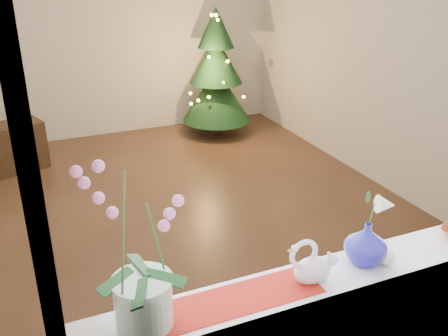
{
  "coord_description": "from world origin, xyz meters",
  "views": [
    {
      "loc": [
        -1.08,
        -3.85,
        2.21
      ],
      "look_at": [
        -0.02,
        -1.4,
        1.05
      ],
      "focal_mm": 40.0,
      "sensor_mm": 36.0,
      "label": 1
    }
  ],
  "objects_px": {
    "paperweight": "(387,257)",
    "orchid_pot": "(139,248)",
    "blue_vase": "(366,240)",
    "xmas_tree": "(216,73)",
    "side_table": "(10,148)",
    "swan": "(313,261)"
  },
  "relations": [
    {
      "from": "paperweight",
      "to": "orchid_pot",
      "type": "bearing_deg",
      "value": 177.76
    },
    {
      "from": "orchid_pot",
      "to": "blue_vase",
      "type": "distance_m",
      "value": 1.04
    },
    {
      "from": "xmas_tree",
      "to": "side_table",
      "type": "height_order",
      "value": "xmas_tree"
    },
    {
      "from": "orchid_pot",
      "to": "side_table",
      "type": "height_order",
      "value": "orchid_pot"
    },
    {
      "from": "orchid_pot",
      "to": "xmas_tree",
      "type": "height_order",
      "value": "xmas_tree"
    },
    {
      "from": "swan",
      "to": "paperweight",
      "type": "xyz_separation_m",
      "value": [
        0.37,
        -0.03,
        -0.06
      ]
    },
    {
      "from": "paperweight",
      "to": "side_table",
      "type": "xyz_separation_m",
      "value": [
        -1.54,
        4.1,
        -0.69
      ]
    },
    {
      "from": "orchid_pot",
      "to": "xmas_tree",
      "type": "distance_m",
      "value": 4.81
    },
    {
      "from": "orchid_pot",
      "to": "xmas_tree",
      "type": "bearing_deg",
      "value": 64.25
    },
    {
      "from": "swan",
      "to": "xmas_tree",
      "type": "distance_m",
      "value": 4.55
    },
    {
      "from": "orchid_pot",
      "to": "paperweight",
      "type": "xyz_separation_m",
      "value": [
        1.1,
        -0.04,
        -0.3
      ]
    },
    {
      "from": "swan",
      "to": "paperweight",
      "type": "bearing_deg",
      "value": -24.72
    },
    {
      "from": "side_table",
      "to": "swan",
      "type": "bearing_deg",
      "value": -91.76
    },
    {
      "from": "orchid_pot",
      "to": "side_table",
      "type": "xyz_separation_m",
      "value": [
        -0.44,
        4.05,
        -1.0
      ]
    },
    {
      "from": "paperweight",
      "to": "side_table",
      "type": "distance_m",
      "value": 4.43
    },
    {
      "from": "blue_vase",
      "to": "paperweight",
      "type": "height_order",
      "value": "blue_vase"
    },
    {
      "from": "swan",
      "to": "paperweight",
      "type": "relative_size",
      "value": 3.16
    },
    {
      "from": "orchid_pot",
      "to": "side_table",
      "type": "relative_size",
      "value": 0.97
    },
    {
      "from": "orchid_pot",
      "to": "side_table",
      "type": "bearing_deg",
      "value": 96.26
    },
    {
      "from": "side_table",
      "to": "xmas_tree",
      "type": "bearing_deg",
      "value": -11.81
    },
    {
      "from": "paperweight",
      "to": "xmas_tree",
      "type": "relative_size",
      "value": 0.05
    },
    {
      "from": "side_table",
      "to": "orchid_pot",
      "type": "bearing_deg",
      "value": -101.5
    }
  ]
}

